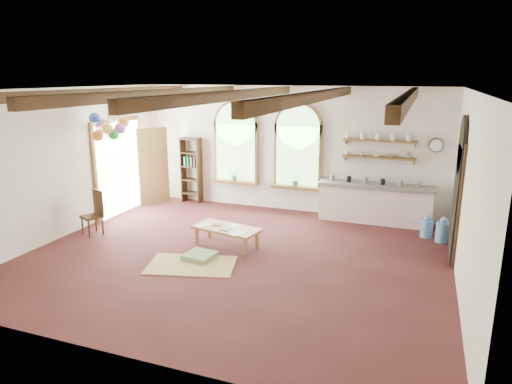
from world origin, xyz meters
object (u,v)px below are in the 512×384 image
at_px(coffee_table, 226,229).
at_px(side_chair, 93,222).
at_px(balloon_cluster, 108,127).
at_px(kitchen_counter, 375,203).

relative_size(coffee_table, side_chair, 1.50).
bearing_deg(side_chair, balloon_cluster, 84.66).
bearing_deg(kitchen_counter, balloon_cluster, -157.23).
bearing_deg(side_chair, kitchen_counter, 28.04).
distance_m(coffee_table, side_chair, 3.10).
xyz_separation_m(coffee_table, side_chair, (-3.07, -0.38, -0.07)).
xyz_separation_m(kitchen_counter, balloon_cluster, (-5.71, -2.40, 1.85)).
bearing_deg(balloon_cluster, coffee_table, -5.71).
xyz_separation_m(side_chair, balloon_cluster, (0.06, 0.68, 2.04)).
relative_size(kitchen_counter, side_chair, 2.69).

